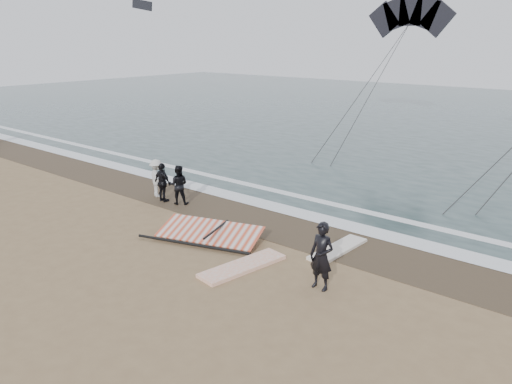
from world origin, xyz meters
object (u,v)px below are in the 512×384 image
board_cream (338,249)px  sail_rig (211,233)px  board_white (243,266)px  man_main (322,256)px

board_cream → sail_rig: bearing=-151.5°
board_white → board_cream: size_ratio=1.13×
board_white → board_cream: board_white is taller
board_cream → man_main: bearing=-67.1°
man_main → board_cream: size_ratio=0.76×
board_white → sail_rig: 2.44m
board_white → board_cream: (1.49, 2.77, -0.00)m
board_white → sail_rig: size_ratio=0.72×
board_cream → sail_rig: sail_rig is taller
board_cream → board_white: bearing=-115.2°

